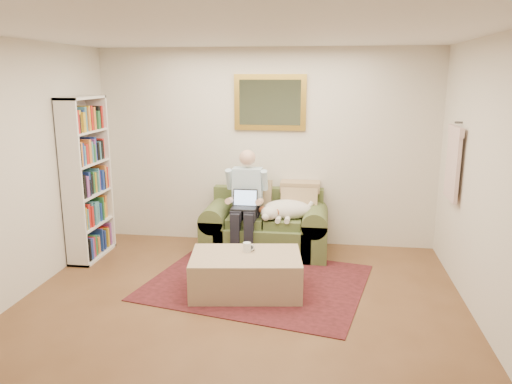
% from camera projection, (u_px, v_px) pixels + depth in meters
% --- Properties ---
extents(room_shell, '(4.51, 5.00, 2.61)m').
position_uv_depth(room_shell, '(236.00, 181.00, 4.57)').
color(room_shell, brown).
rests_on(room_shell, ground).
extents(rug, '(2.61, 2.26, 0.01)m').
position_uv_depth(rug, '(257.00, 282.00, 5.54)').
color(rug, black).
rests_on(rug, room_shell).
extents(sofa, '(1.58, 0.81, 0.95)m').
position_uv_depth(sofa, '(266.00, 232.00, 6.44)').
color(sofa, '#566133').
rests_on(sofa, room_shell).
extents(seated_man, '(0.52, 0.75, 1.33)m').
position_uv_depth(seated_man, '(245.00, 204.00, 6.25)').
color(seated_man, '#8CC0D8').
rests_on(seated_man, sofa).
extents(laptop, '(0.31, 0.24, 0.22)m').
position_uv_depth(laptop, '(245.00, 203.00, 6.18)').
color(laptop, black).
rests_on(laptop, seated_man).
extents(sleeping_dog, '(0.65, 0.41, 0.24)m').
position_uv_depth(sleeping_dog, '(287.00, 209.00, 6.25)').
color(sleeping_dog, white).
rests_on(sleeping_dog, sofa).
extents(ottoman, '(1.23, 0.88, 0.42)m').
position_uv_depth(ottoman, '(246.00, 274.00, 5.25)').
color(ottoman, tan).
rests_on(ottoman, room_shell).
extents(coffee_mug, '(0.08, 0.08, 0.10)m').
position_uv_depth(coffee_mug, '(247.00, 247.00, 5.29)').
color(coffee_mug, white).
rests_on(coffee_mug, ottoman).
extents(tv_remote, '(0.07, 0.16, 0.02)m').
position_uv_depth(tv_remote, '(252.00, 248.00, 5.40)').
color(tv_remote, black).
rests_on(tv_remote, ottoman).
extents(bookshelf, '(0.28, 0.80, 2.00)m').
position_uv_depth(bookshelf, '(87.00, 179.00, 6.13)').
color(bookshelf, white).
rests_on(bookshelf, room_shell).
extents(wall_mirror, '(0.94, 0.04, 0.72)m').
position_uv_depth(wall_mirror, '(270.00, 102.00, 6.46)').
color(wall_mirror, gold).
rests_on(wall_mirror, room_shell).
extents(hanging_shirt, '(0.06, 0.52, 0.90)m').
position_uv_depth(hanging_shirt, '(453.00, 159.00, 5.45)').
color(hanging_shirt, beige).
rests_on(hanging_shirt, room_shell).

